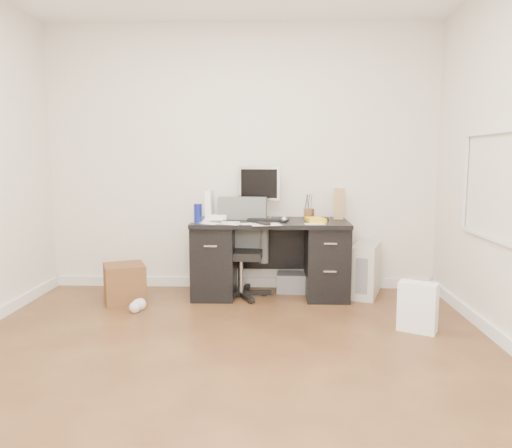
{
  "coord_description": "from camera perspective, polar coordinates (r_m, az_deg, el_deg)",
  "views": [
    {
      "loc": [
        0.32,
        -3.16,
        1.35
      ],
      "look_at": [
        0.17,
        1.2,
        0.78
      ],
      "focal_mm": 35.0,
      "sensor_mm": 36.0,
      "label": 1
    }
  ],
  "objects": [
    {
      "name": "loose_papers",
      "position": [
        4.81,
        -0.73,
        0.33
      ],
      "size": [
        1.1,
        0.6,
        0.0
      ],
      "primitive_type": null,
      "color": "silver",
      "rests_on": "desk"
    },
    {
      "name": "shopping_bag",
      "position": [
        4.15,
        18.0,
        -9.01
      ],
      "size": [
        0.35,
        0.32,
        0.39
      ],
      "primitive_type": "cube",
      "rotation": [
        0.0,
        0.0,
        -0.5
      ],
      "color": "white",
      "rests_on": "ground"
    },
    {
      "name": "office_chair",
      "position": [
        4.86,
        -1.76,
        -2.77
      ],
      "size": [
        0.58,
        0.58,
        0.97
      ],
      "primitive_type": null,
      "rotation": [
        0.0,
        0.0,
        -0.05
      ],
      "color": "#555855",
      "rests_on": "ground"
    },
    {
      "name": "pen_cup",
      "position": [
        5.0,
        6.07,
        1.98
      ],
      "size": [
        0.13,
        0.13,
        0.25
      ],
      "primitive_type": null,
      "rotation": [
        0.0,
        0.0,
        -0.37
      ],
      "color": "#542E18",
      "rests_on": "desk"
    },
    {
      "name": "pc_tower",
      "position": [
        5.06,
        12.41,
        -5.15
      ],
      "size": [
        0.38,
        0.56,
        0.51
      ],
      "primitive_type": "cube",
      "rotation": [
        0.0,
        0.0,
        -0.33
      ],
      "color": "#A7A197",
      "rests_on": "ground"
    },
    {
      "name": "desk",
      "position": [
        4.91,
        1.64,
        -3.67
      ],
      "size": [
        1.5,
        0.7,
        0.75
      ],
      "color": "black",
      "rests_on": "ground"
    },
    {
      "name": "room_shell",
      "position": [
        3.22,
        -3.32,
        12.95
      ],
      "size": [
        4.02,
        4.02,
        2.71
      ],
      "color": "silver",
      "rests_on": "ground"
    },
    {
      "name": "desk_printer",
      "position": [
        5.14,
        4.23,
        -6.66
      ],
      "size": [
        0.34,
        0.28,
        0.19
      ],
      "primitive_type": "cube",
      "rotation": [
        0.0,
        0.0,
        -0.06
      ],
      "color": "slate",
      "rests_on": "ground"
    },
    {
      "name": "ground",
      "position": [
        3.46,
        -3.7,
        -15.53
      ],
      "size": [
        4.0,
        4.0,
        0.0
      ],
      "primitive_type": "plane",
      "color": "#442615",
      "rests_on": "ground"
    },
    {
      "name": "travel_mug",
      "position": [
        4.78,
        -6.65,
        1.27
      ],
      "size": [
        0.09,
        0.09,
        0.17
      ],
      "primitive_type": "cylinder",
      "rotation": [
        0.0,
        0.0,
        0.12
      ],
      "color": "#162199",
      "rests_on": "desk"
    },
    {
      "name": "magazine_file",
      "position": [
        5.13,
        9.42,
        2.35
      ],
      "size": [
        0.16,
        0.27,
        0.3
      ],
      "primitive_type": "cube",
      "rotation": [
        0.0,
        0.0,
        -0.12
      ],
      "color": "#9A754A",
      "rests_on": "desk"
    },
    {
      "name": "paper_remote",
      "position": [
        4.56,
        1.1,
        0.06
      ],
      "size": [
        0.31,
        0.27,
        0.02
      ],
      "primitive_type": null,
      "rotation": [
        0.0,
        0.0,
        0.22
      ],
      "color": "silver",
      "rests_on": "desk"
    },
    {
      "name": "keyboard",
      "position": [
        4.83,
        1.4,
        0.49
      ],
      "size": [
        0.41,
        0.18,
        0.02
      ],
      "primitive_type": "cube",
      "rotation": [
        0.0,
        0.0,
        -0.11
      ],
      "color": "black",
      "rests_on": "desk"
    },
    {
      "name": "white_binder",
      "position": [
        5.02,
        -5.33,
        2.24
      ],
      "size": [
        0.12,
        0.25,
        0.29
      ],
      "primitive_type": "cube",
      "rotation": [
        0.0,
        0.0,
        -0.03
      ],
      "color": "white",
      "rests_on": "desk"
    },
    {
      "name": "wicker_basket",
      "position": [
        4.9,
        -14.78,
        -6.56
      ],
      "size": [
        0.47,
        0.47,
        0.36
      ],
      "primitive_type": "cube",
      "rotation": [
        0.0,
        0.0,
        0.4
      ],
      "color": "#442F14",
      "rests_on": "ground"
    },
    {
      "name": "lcd_monitor",
      "position": [
        5.06,
        0.39,
        3.69
      ],
      "size": [
        0.45,
        0.3,
        0.53
      ],
      "primitive_type": null,
      "rotation": [
        0.0,
        0.0,
        -0.14
      ],
      "color": "#B4B5B9",
      "rests_on": "desk"
    },
    {
      "name": "computer_mouse",
      "position": [
        4.72,
        3.23,
        0.52
      ],
      "size": [
        0.06,
        0.06,
        0.06
      ],
      "primitive_type": "sphere",
      "rotation": [
        0.0,
        0.0,
        -0.03
      ],
      "color": "#B4B5B9",
      "rests_on": "desk"
    },
    {
      "name": "yellow_book",
      "position": [
        4.79,
        6.89,
        0.48
      ],
      "size": [
        0.21,
        0.25,
        0.04
      ],
      "primitive_type": "cube",
      "rotation": [
        0.0,
        0.0,
        0.16
      ],
      "color": "gold",
      "rests_on": "desk"
    }
  ]
}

